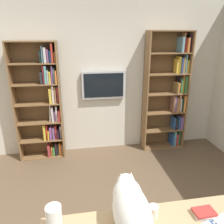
{
  "coord_description": "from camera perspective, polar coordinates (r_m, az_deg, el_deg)",
  "views": [
    {
      "loc": [
        0.49,
        1.63,
        2.08
      ],
      "look_at": [
        0.04,
        -1.01,
        1.14
      ],
      "focal_mm": 34.94,
      "sensor_mm": 36.0,
      "label": 1
    }
  ],
  "objects": [
    {
      "name": "wall_back",
      "position": [
        3.96,
        -2.38,
        8.66
      ],
      "size": [
        4.52,
        0.06,
        2.7
      ],
      "primitive_type": "cube",
      "color": "beige",
      "rests_on": "ground"
    },
    {
      "name": "bookshelf_left",
      "position": [
        4.19,
        14.96,
        4.74
      ],
      "size": [
        0.79,
        0.28,
        2.17
      ],
      "color": "brown",
      "rests_on": "ground"
    },
    {
      "name": "bookshelf_right",
      "position": [
        3.89,
        -17.37,
        2.05
      ],
      "size": [
        0.76,
        0.28,
        2.01
      ],
      "color": "brown",
      "rests_on": "ground"
    },
    {
      "name": "wall_mounted_tv",
      "position": [
        3.9,
        -2.2,
        7.07
      ],
      "size": [
        0.77,
        0.07,
        0.49
      ],
      "color": "#B7B7BC"
    },
    {
      "name": "cat",
      "position": [
        1.71,
        4.85,
        -23.66
      ],
      "size": [
        0.26,
        0.71,
        0.37
      ],
      "color": "white",
      "rests_on": "desk"
    },
    {
      "name": "paper_towel_roll",
      "position": [
        1.74,
        -14.78,
        -26.05
      ],
      "size": [
        0.11,
        0.11,
        0.26
      ],
      "primitive_type": "cylinder",
      "color": "white",
      "rests_on": "desk"
    },
    {
      "name": "coffee_mug",
      "position": [
        1.9,
        10.77,
        -24.14
      ],
      "size": [
        0.08,
        0.08,
        0.1
      ],
      "primitive_type": "cylinder",
      "color": "white",
      "rests_on": "desk"
    },
    {
      "name": "desk_book_stack",
      "position": [
        2.04,
        22.97,
        -23.16
      ],
      "size": [
        0.18,
        0.14,
        0.04
      ],
      "color": "beige",
      "rests_on": "desk"
    }
  ]
}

